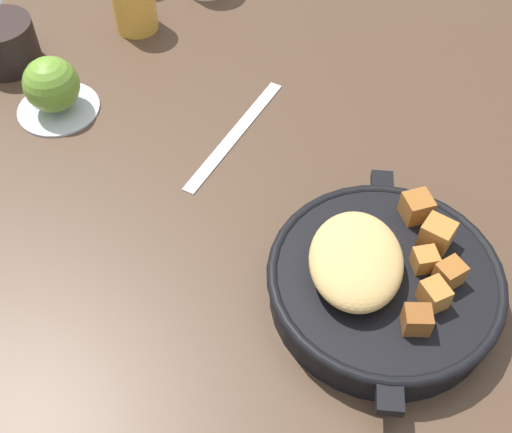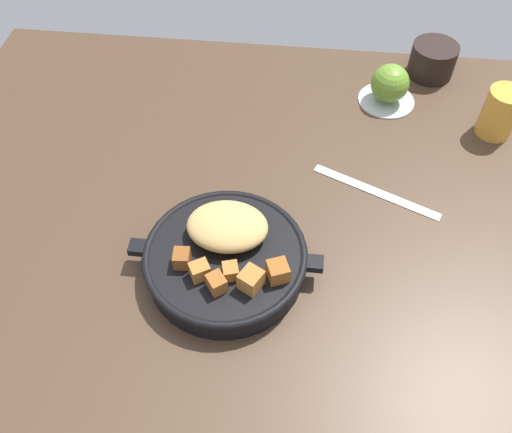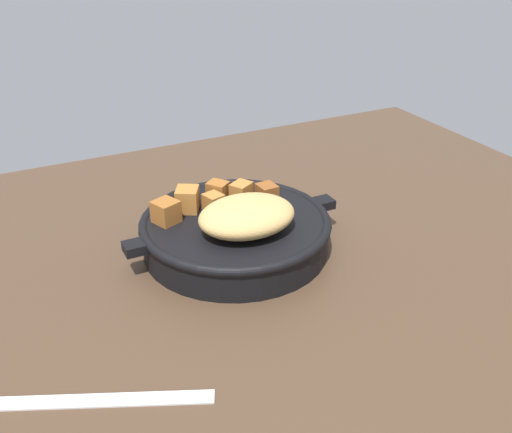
# 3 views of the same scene
# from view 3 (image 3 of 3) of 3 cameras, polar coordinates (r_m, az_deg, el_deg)

# --- Properties ---
(ground_plane) EXTENTS (1.19, 0.95, 0.02)m
(ground_plane) POSITION_cam_3_polar(r_m,az_deg,el_deg) (0.67, -1.90, -8.64)
(ground_plane) COLOR #473323
(cast_iron_skillet) EXTENTS (0.28, 0.24, 0.08)m
(cast_iron_skillet) POSITION_cam_3_polar(r_m,az_deg,el_deg) (0.73, -1.93, -1.19)
(cast_iron_skillet) COLOR black
(cast_iron_skillet) RESTS_ON ground_plane
(butter_knife) EXTENTS (0.21, 0.10, 0.00)m
(butter_knife) POSITION_cam_3_polar(r_m,az_deg,el_deg) (0.56, -15.84, -16.65)
(butter_knife) COLOR silver
(butter_knife) RESTS_ON ground_plane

